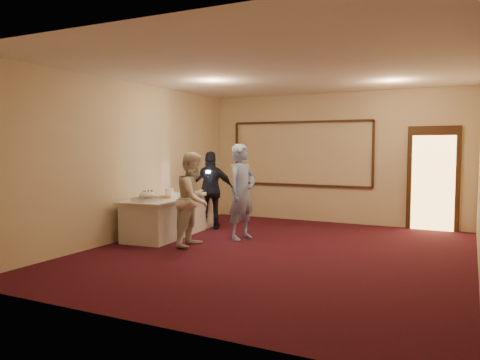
% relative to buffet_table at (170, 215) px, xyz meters
% --- Properties ---
extents(floor, '(7.00, 7.00, 0.00)m').
position_rel_buffet_table_xyz_m(floor, '(2.53, -0.56, -0.39)').
color(floor, black).
rests_on(floor, ground).
extents(room_walls, '(6.04, 7.04, 3.02)m').
position_rel_buffet_table_xyz_m(room_walls, '(2.53, -0.56, 1.64)').
color(room_walls, beige).
rests_on(room_walls, floor).
extents(wall_molding, '(3.45, 0.04, 1.55)m').
position_rel_buffet_table_xyz_m(wall_molding, '(1.73, 2.91, 1.21)').
color(wall_molding, black).
rests_on(wall_molding, room_walls).
extents(doorway, '(1.05, 0.07, 2.20)m').
position_rel_buffet_table_xyz_m(doorway, '(4.68, 2.90, 0.69)').
color(doorway, black).
rests_on(doorway, floor).
extents(buffet_table, '(1.16, 2.51, 0.77)m').
position_rel_buffet_table_xyz_m(buffet_table, '(0.00, 0.00, 0.00)').
color(buffet_table, silver).
rests_on(buffet_table, floor).
extents(pavlova_tray, '(0.45, 0.57, 0.19)m').
position_rel_buffet_table_xyz_m(pavlova_tray, '(0.10, -0.86, 0.46)').
color(pavlova_tray, silver).
rests_on(pavlova_tray, buffet_table).
extents(cupcake_stand, '(0.30, 0.30, 0.45)m').
position_rel_buffet_table_xyz_m(cupcake_stand, '(-0.12, 0.85, 0.54)').
color(cupcake_stand, '#DE4A6D').
rests_on(cupcake_stand, buffet_table).
extents(plate_stack_a, '(0.18, 0.18, 0.15)m').
position_rel_buffet_table_xyz_m(plate_stack_a, '(-0.05, 0.04, 0.46)').
color(plate_stack_a, white).
rests_on(plate_stack_a, buffet_table).
extents(plate_stack_b, '(0.17, 0.17, 0.15)m').
position_rel_buffet_table_xyz_m(plate_stack_b, '(0.17, 0.29, 0.46)').
color(plate_stack_b, white).
rests_on(plate_stack_b, buffet_table).
extents(tart, '(0.28, 0.28, 0.06)m').
position_rel_buffet_table_xyz_m(tart, '(0.14, -0.39, 0.41)').
color(tart, white).
rests_on(tart, buffet_table).
extents(man, '(0.59, 0.75, 1.81)m').
position_rel_buffet_table_xyz_m(man, '(1.49, 0.24, 0.52)').
color(man, '#8AA4DF').
rests_on(man, floor).
extents(woman, '(0.70, 0.86, 1.67)m').
position_rel_buffet_table_xyz_m(woman, '(0.99, -0.69, 0.45)').
color(woman, silver).
rests_on(woman, floor).
extents(guest, '(1.06, 0.78, 1.67)m').
position_rel_buffet_table_xyz_m(guest, '(0.41, 0.94, 0.45)').
color(guest, black).
rests_on(guest, floor).
extents(camera_flash, '(0.07, 0.05, 0.05)m').
position_rel_buffet_table_xyz_m(camera_flash, '(0.48, 0.70, 0.86)').
color(camera_flash, white).
rests_on(camera_flash, guest).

